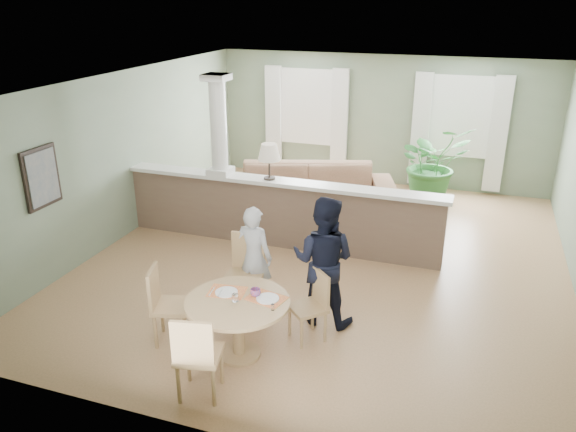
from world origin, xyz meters
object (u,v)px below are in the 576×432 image
at_px(chair_far_man, 313,302).
at_px(man_person, 323,261).
at_px(dining_table, 239,312).
at_px(houseplant, 432,163).
at_px(chair_side, 165,301).
at_px(sofa, 308,192).
at_px(child_person, 254,257).
at_px(chair_far_boy, 246,270).
at_px(chair_near, 197,353).

height_order(chair_far_man, man_person, man_person).
xyz_separation_m(dining_table, chair_far_man, (0.67, 0.61, -0.09)).
distance_m(houseplant, chair_far_man, 5.44).
height_order(chair_far_man, chair_side, chair_side).
bearing_deg(sofa, dining_table, -100.75).
relative_size(chair_side, child_person, 0.68).
height_order(houseplant, chair_far_boy, houseplant).
bearing_deg(sofa, chair_side, -112.85).
height_order(chair_far_boy, chair_side, chair_far_boy).
height_order(sofa, man_person, man_person).
bearing_deg(chair_far_man, dining_table, -93.01).
height_order(sofa, chair_far_man, sofa).
distance_m(houseplant, man_person, 5.03).
relative_size(chair_side, man_person, 0.57).
relative_size(dining_table, chair_near, 1.20).
xyz_separation_m(dining_table, chair_near, (-0.09, -0.81, -0.02)).
bearing_deg(chair_far_man, sofa, 152.96).
height_order(houseplant, chair_side, houseplant).
relative_size(sofa, houseplant, 2.08).
xyz_separation_m(houseplant, man_person, (-0.81, -4.96, 0.06)).
relative_size(dining_table, man_person, 0.71).
xyz_separation_m(dining_table, chair_far_boy, (-0.33, 0.96, 0.00)).
bearing_deg(chair_far_boy, child_person, 58.26).
bearing_deg(dining_table, chair_side, -179.54).
xyz_separation_m(sofa, chair_far_man, (1.22, -3.76, 0.01)).
distance_m(chair_far_man, man_person, 0.54).
bearing_deg(chair_far_man, chair_far_boy, -154.68).
height_order(houseplant, chair_near, houseplant).
xyz_separation_m(chair_far_boy, child_person, (0.07, 0.13, 0.13)).
bearing_deg(chair_far_boy, chair_far_man, -23.67).
height_order(houseplant, chair_far_man, houseplant).
bearing_deg(houseplant, sofa, -141.68).
height_order(child_person, man_person, man_person).
xyz_separation_m(chair_near, man_person, (0.77, 1.83, 0.29)).
relative_size(chair_far_boy, child_person, 0.74).
xyz_separation_m(child_person, man_person, (0.94, -0.07, 0.13)).
bearing_deg(chair_far_boy, houseplant, 65.97).
xyz_separation_m(houseplant, chair_far_boy, (-1.82, -5.02, -0.20)).
distance_m(houseplant, chair_side, 6.47).
distance_m(houseplant, chair_far_boy, 5.34).
distance_m(chair_far_boy, chair_side, 1.14).
relative_size(sofa, chair_far_man, 3.70).
bearing_deg(dining_table, houseplant, 75.97).
xyz_separation_m(sofa, chair_side, (-0.38, -4.37, 0.06)).
relative_size(houseplant, child_person, 1.10).
relative_size(sofa, chair_far_boy, 3.10).
height_order(houseplant, child_person, houseplant).
relative_size(sofa, chair_side, 3.35).
relative_size(chair_far_boy, chair_far_man, 1.19).
relative_size(sofa, child_person, 2.28).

